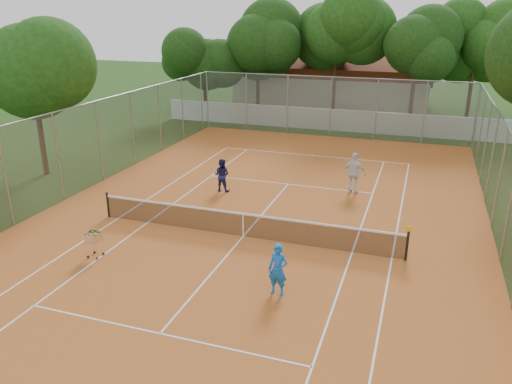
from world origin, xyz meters
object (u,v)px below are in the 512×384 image
(clubhouse, at_px, (334,81))
(player_near, at_px, (278,270))
(tennis_net, at_px, (243,225))
(player_far_right, at_px, (354,173))
(ball_hopper, at_px, (94,244))
(player_far_left, at_px, (222,175))

(clubhouse, height_order, player_near, clubhouse)
(clubhouse, distance_m, player_near, 32.80)
(tennis_net, height_order, player_far_right, player_far_right)
(clubhouse, distance_m, player_far_right, 23.46)
(player_near, distance_m, player_far_right, 9.67)
(player_near, bearing_deg, tennis_net, 129.60)
(player_far_right, relative_size, ball_hopper, 1.96)
(tennis_net, distance_m, player_far_right, 6.96)
(player_far_right, bearing_deg, player_near, 98.48)
(clubhouse, distance_m, player_far_left, 24.57)
(ball_hopper, bearing_deg, tennis_net, 45.07)
(tennis_net, distance_m, clubhouse, 29.12)
(player_near, height_order, ball_hopper, player_near)
(clubhouse, relative_size, ball_hopper, 16.49)
(player_far_left, distance_m, player_far_right, 6.17)
(player_near, height_order, player_far_left, player_near)
(player_far_right, bearing_deg, tennis_net, 75.82)
(clubhouse, xyz_separation_m, player_far_left, (-0.72, -24.52, -1.39))
(clubhouse, xyz_separation_m, ball_hopper, (-2.30, -32.20, -1.68))
(clubhouse, bearing_deg, ball_hopper, -94.08)
(clubhouse, height_order, player_far_right, clubhouse)
(tennis_net, bearing_deg, player_far_right, 62.39)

